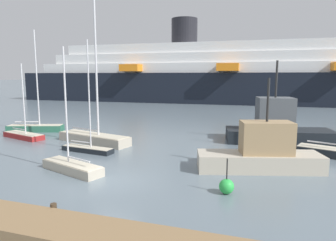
{
  "coord_description": "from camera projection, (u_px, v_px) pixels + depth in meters",
  "views": [
    {
      "loc": [
        7.56,
        -13.82,
        5.49
      ],
      "look_at": [
        0.0,
        9.39,
        1.9
      ],
      "focal_mm": 32.93,
      "sensor_mm": 36.0,
      "label": 1
    }
  ],
  "objects": [
    {
      "name": "sailboat_5",
      "position": [
        94.0,
        136.0,
        25.1
      ],
      "size": [
        6.89,
        3.21,
        11.35
      ],
      "rotation": [
        0.0,
        0.0,
        -0.26
      ],
      "color": "#BCB29E",
      "rests_on": "ground_plane"
    },
    {
      "name": "dock_pier",
      "position": [
        34.0,
        226.0,
        10.7
      ],
      "size": [
        24.4,
        2.17,
        0.67
      ],
      "color": "olive",
      "rests_on": "ground_plane"
    },
    {
      "name": "sailboat_1",
      "position": [
        88.0,
        147.0,
        22.2
      ],
      "size": [
        4.14,
        1.42,
        7.92
      ],
      "rotation": [
        0.0,
        0.0,
        -0.13
      ],
      "color": "black",
      "rests_on": "ground_plane"
    },
    {
      "name": "sailboat_2",
      "position": [
        36.0,
        126.0,
        30.29
      ],
      "size": [
        5.42,
        2.88,
        9.74
      ],
      "rotation": [
        0.0,
        0.0,
        0.33
      ],
      "color": "#2D6B51",
      "rests_on": "ground_plane"
    },
    {
      "name": "fishing_boat_1",
      "position": [
        262.0,
        153.0,
        17.84
      ],
      "size": [
        7.37,
        3.91,
        5.35
      ],
      "rotation": [
        0.0,
        0.0,
        0.28
      ],
      "color": "#BCB29E",
      "rests_on": "ground_plane"
    },
    {
      "name": "fishing_boat_0",
      "position": [
        277.0,
        127.0,
        25.39
      ],
      "size": [
        8.92,
        4.57,
        6.67
      ],
      "rotation": [
        0.0,
        0.0,
        3.34
      ],
      "color": "black",
      "rests_on": "ground_plane"
    },
    {
      "name": "sailboat_3",
      "position": [
        24.0,
        135.0,
        27.03
      ],
      "size": [
        4.61,
        2.39,
        6.48
      ],
      "rotation": [
        0.0,
        0.0,
        -0.28
      ],
      "color": "maroon",
      "rests_on": "ground_plane"
    },
    {
      "name": "cruise_ship",
      "position": [
        279.0,
        75.0,
        61.01
      ],
      "size": [
        109.09,
        19.72,
        17.28
      ],
      "rotation": [
        0.0,
        0.0,
        0.03
      ],
      "color": "black",
      "rests_on": "ground_plane"
    },
    {
      "name": "sailboat_4",
      "position": [
        72.0,
        166.0,
        17.59
      ],
      "size": [
        4.37,
        2.44,
        7.06
      ],
      "rotation": [
        0.0,
        0.0,
        2.81
      ],
      "color": "#BCB29E",
      "rests_on": "ground_plane"
    },
    {
      "name": "ground_plane",
      "position": [
        113.0,
        181.0,
        16.12
      ],
      "size": [
        600.0,
        600.0,
        0.0
      ],
      "primitive_type": "plane",
      "color": "slate"
    },
    {
      "name": "sailboat_0",
      "position": [
        335.0,
        151.0,
        20.77
      ],
      "size": [
        5.08,
        2.93,
        9.57
      ],
      "rotation": [
        0.0,
        0.0,
        -0.33
      ],
      "color": "black",
      "rests_on": "ground_plane"
    },
    {
      "name": "channel_buoy_0",
      "position": [
        227.0,
        186.0,
        14.35
      ],
      "size": [
        0.71,
        0.71,
        1.69
      ],
      "color": "green",
      "rests_on": "ground_plane"
    }
  ]
}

